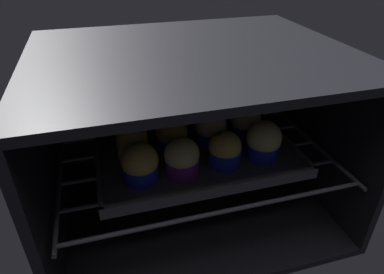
{
  "coord_description": "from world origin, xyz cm",
  "views": [
    {
      "loc": [
        -16.8,
        -36.2,
        54.2
      ],
      "look_at": [
        0.0,
        22.2,
        17.11
      ],
      "focal_mm": 31.74,
      "sensor_mm": 36.0,
      "label": 1
    }
  ],
  "objects_px": {
    "baking_tray": "(192,147)",
    "muffin_row0_col3": "(264,141)",
    "muffin_row2_col3": "(233,107)",
    "muffin_row0_col2": "(225,150)",
    "muffin_row1_col1": "(172,134)",
    "muffin_row0_col0": "(140,164)",
    "muffin_row2_col2": "(200,111)",
    "muffin_row2_col0": "(127,120)",
    "muffin_row1_col2": "(211,128)",
    "muffin_row2_col1": "(163,115)",
    "muffin_row1_col0": "(132,140)",
    "muffin_row1_col3": "(246,122)",
    "muffin_row0_col1": "(182,158)"
  },
  "relations": [
    {
      "from": "baking_tray",
      "to": "muffin_row1_col1",
      "type": "relative_size",
      "value": 5.64
    },
    {
      "from": "baking_tray",
      "to": "muffin_row2_col3",
      "type": "xyz_separation_m",
      "value": [
        0.12,
        0.08,
        0.04
      ]
    },
    {
      "from": "muffin_row2_col0",
      "to": "muffin_row1_col2",
      "type": "bearing_deg",
      "value": -26.03
    },
    {
      "from": "muffin_row1_col3",
      "to": "muffin_row2_col0",
      "type": "relative_size",
      "value": 1.0
    },
    {
      "from": "muffin_row0_col1",
      "to": "muffin_row2_col1",
      "type": "distance_m",
      "value": 0.17
    },
    {
      "from": "muffin_row1_col0",
      "to": "muffin_row2_col1",
      "type": "bearing_deg",
      "value": 45.93
    },
    {
      "from": "muffin_row1_col2",
      "to": "muffin_row1_col3",
      "type": "xyz_separation_m",
      "value": [
        0.08,
        0.01,
        -0.0
      ]
    },
    {
      "from": "muffin_row0_col1",
      "to": "muffin_row1_col0",
      "type": "bearing_deg",
      "value": 134.28
    },
    {
      "from": "muffin_row1_col0",
      "to": "muffin_row2_col3",
      "type": "xyz_separation_m",
      "value": [
        0.25,
        0.08,
        0.0
      ]
    },
    {
      "from": "baking_tray",
      "to": "muffin_row0_col2",
      "type": "distance_m",
      "value": 0.1
    },
    {
      "from": "muffin_row0_col0",
      "to": "muffin_row1_col3",
      "type": "bearing_deg",
      "value": 19.76
    },
    {
      "from": "muffin_row0_col2",
      "to": "muffin_row1_col3",
      "type": "xyz_separation_m",
      "value": [
        0.08,
        0.08,
        0.0
      ]
    },
    {
      "from": "muffin_row0_col0",
      "to": "muffin_row2_col0",
      "type": "height_order",
      "value": "muffin_row2_col0"
    },
    {
      "from": "muffin_row2_col0",
      "to": "muffin_row2_col2",
      "type": "bearing_deg",
      "value": 1.76
    },
    {
      "from": "muffin_row0_col2",
      "to": "muffin_row2_col2",
      "type": "relative_size",
      "value": 0.94
    },
    {
      "from": "muffin_row1_col1",
      "to": "muffin_row2_col1",
      "type": "distance_m",
      "value": 0.08
    },
    {
      "from": "muffin_row2_col0",
      "to": "muffin_row1_col0",
      "type": "bearing_deg",
      "value": -89.92
    },
    {
      "from": "muffin_row0_col3",
      "to": "muffin_row1_col0",
      "type": "relative_size",
      "value": 1.04
    },
    {
      "from": "muffin_row1_col0",
      "to": "muffin_row1_col1",
      "type": "bearing_deg",
      "value": 2.99
    },
    {
      "from": "muffin_row0_col3",
      "to": "muffin_row1_col1",
      "type": "distance_m",
      "value": 0.19
    },
    {
      "from": "muffin_row1_col3",
      "to": "muffin_row2_col1",
      "type": "relative_size",
      "value": 1.0
    },
    {
      "from": "muffin_row1_col2",
      "to": "muffin_row2_col2",
      "type": "distance_m",
      "value": 0.09
    },
    {
      "from": "muffin_row2_col1",
      "to": "muffin_row2_col0",
      "type": "bearing_deg",
      "value": -177.48
    },
    {
      "from": "muffin_row0_col1",
      "to": "muffin_row0_col3",
      "type": "relative_size",
      "value": 0.91
    },
    {
      "from": "baking_tray",
      "to": "muffin_row0_col3",
      "type": "relative_size",
      "value": 5.1
    },
    {
      "from": "muffin_row0_col0",
      "to": "muffin_row0_col2",
      "type": "xyz_separation_m",
      "value": [
        0.16,
        0.0,
        -0.0
      ]
    },
    {
      "from": "muffin_row2_col2",
      "to": "muffin_row1_col2",
      "type": "bearing_deg",
      "value": -92.76
    },
    {
      "from": "muffin_row1_col2",
      "to": "muffin_row2_col2",
      "type": "bearing_deg",
      "value": 87.24
    },
    {
      "from": "muffin_row0_col1",
      "to": "muffin_row1_col0",
      "type": "height_order",
      "value": "muffin_row1_col0"
    },
    {
      "from": "muffin_row0_col1",
      "to": "muffin_row1_col2",
      "type": "distance_m",
      "value": 0.12
    },
    {
      "from": "muffin_row0_col2",
      "to": "muffin_row0_col3",
      "type": "relative_size",
      "value": 0.88
    },
    {
      "from": "muffin_row1_col0",
      "to": "muffin_row2_col0",
      "type": "xyz_separation_m",
      "value": [
        -0.0,
        0.08,
        0.0
      ]
    },
    {
      "from": "muffin_row2_col0",
      "to": "baking_tray",
      "type": "bearing_deg",
      "value": -31.96
    },
    {
      "from": "muffin_row0_col0",
      "to": "muffin_row0_col3",
      "type": "bearing_deg",
      "value": 0.93
    },
    {
      "from": "muffin_row1_col2",
      "to": "muffin_row2_col0",
      "type": "distance_m",
      "value": 0.18
    },
    {
      "from": "muffin_row0_col0",
      "to": "muffin_row2_col2",
      "type": "distance_m",
      "value": 0.24
    },
    {
      "from": "muffin_row0_col2",
      "to": "muffin_row2_col2",
      "type": "xyz_separation_m",
      "value": [
        0.0,
        0.16,
        0.0
      ]
    },
    {
      "from": "muffin_row2_col3",
      "to": "muffin_row1_col1",
      "type": "bearing_deg",
      "value": -154.82
    },
    {
      "from": "muffin_row2_col1",
      "to": "muffin_row0_col3",
      "type": "bearing_deg",
      "value": -44.12
    },
    {
      "from": "muffin_row0_col3",
      "to": "muffin_row1_col0",
      "type": "xyz_separation_m",
      "value": [
        -0.25,
        0.08,
        -0.0
      ]
    },
    {
      "from": "muffin_row0_col1",
      "to": "muffin_row1_col1",
      "type": "relative_size",
      "value": 1.01
    },
    {
      "from": "muffin_row0_col2",
      "to": "muffin_row1_col1",
      "type": "bearing_deg",
      "value": 135.59
    },
    {
      "from": "muffin_row0_col3",
      "to": "baking_tray",
      "type": "bearing_deg",
      "value": 146.88
    },
    {
      "from": "muffin_row0_col0",
      "to": "muffin_row1_col0",
      "type": "relative_size",
      "value": 0.98
    },
    {
      "from": "baking_tray",
      "to": "muffin_row1_col2",
      "type": "height_order",
      "value": "muffin_row1_col2"
    },
    {
      "from": "muffin_row2_col0",
      "to": "muffin_row2_col2",
      "type": "distance_m",
      "value": 0.17
    },
    {
      "from": "muffin_row0_col3",
      "to": "muffin_row2_col1",
      "type": "xyz_separation_m",
      "value": [
        -0.17,
        0.16,
        -0.0
      ]
    },
    {
      "from": "baking_tray",
      "to": "muffin_row2_col3",
      "type": "height_order",
      "value": "muffin_row2_col3"
    },
    {
      "from": "muffin_row2_col1",
      "to": "baking_tray",
      "type": "bearing_deg",
      "value": -61.85
    },
    {
      "from": "muffin_row0_col2",
      "to": "muffin_row2_col3",
      "type": "xyz_separation_m",
      "value": [
        0.08,
        0.16,
        0.0
      ]
    }
  ]
}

